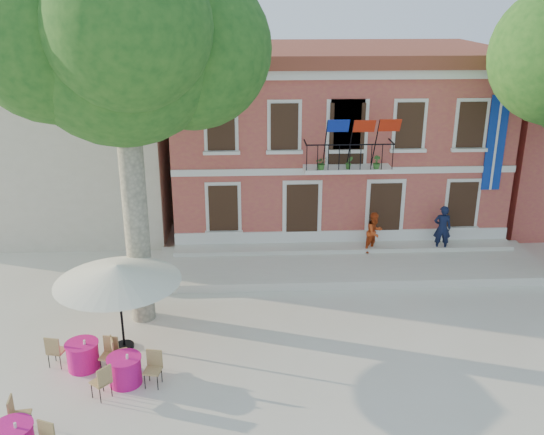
{
  "coord_description": "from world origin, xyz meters",
  "views": [
    {
      "loc": [
        -1.81,
        -15.74,
        9.51
      ],
      "look_at": [
        -0.87,
        3.5,
        2.4
      ],
      "focal_mm": 40.0,
      "sensor_mm": 36.0,
      "label": 1
    }
  ],
  "objects_px": {
    "cafe_table_0": "(83,354)",
    "patio_umbrella": "(117,274)",
    "pedestrian_orange": "(374,232)",
    "pedestrian_navy": "(442,228)",
    "plane_tree_west": "(121,43)",
    "cafe_table_1": "(125,369)"
  },
  "relations": [
    {
      "from": "plane_tree_west",
      "to": "cafe_table_0",
      "type": "height_order",
      "value": "plane_tree_west"
    },
    {
      "from": "patio_umbrella",
      "to": "cafe_table_0",
      "type": "distance_m",
      "value": 2.33
    },
    {
      "from": "patio_umbrella",
      "to": "pedestrian_orange",
      "type": "height_order",
      "value": "patio_umbrella"
    },
    {
      "from": "pedestrian_navy",
      "to": "plane_tree_west",
      "type": "bearing_deg",
      "value": 31.73
    },
    {
      "from": "plane_tree_west",
      "to": "cafe_table_0",
      "type": "bearing_deg",
      "value": -114.29
    },
    {
      "from": "plane_tree_west",
      "to": "patio_umbrella",
      "type": "relative_size",
      "value": 3.23
    },
    {
      "from": "pedestrian_navy",
      "to": "pedestrian_orange",
      "type": "height_order",
      "value": "pedestrian_navy"
    },
    {
      "from": "cafe_table_1",
      "to": "pedestrian_orange",
      "type": "bearing_deg",
      "value": 43.11
    },
    {
      "from": "cafe_table_0",
      "to": "cafe_table_1",
      "type": "xyz_separation_m",
      "value": [
        1.26,
        -0.75,
        0.01
      ]
    },
    {
      "from": "patio_umbrella",
      "to": "pedestrian_orange",
      "type": "relative_size",
      "value": 2.22
    },
    {
      "from": "pedestrian_navy",
      "to": "cafe_table_0",
      "type": "relative_size",
      "value": 0.91
    },
    {
      "from": "pedestrian_orange",
      "to": "cafe_table_1",
      "type": "xyz_separation_m",
      "value": [
        -8.04,
        -7.53,
        -0.65
      ]
    },
    {
      "from": "pedestrian_navy",
      "to": "cafe_table_1",
      "type": "xyz_separation_m",
      "value": [
        -10.64,
        -7.55,
        -0.77
      ]
    },
    {
      "from": "patio_umbrella",
      "to": "pedestrian_orange",
      "type": "xyz_separation_m",
      "value": [
        8.4,
        5.79,
        -1.24
      ]
    },
    {
      "from": "patio_umbrella",
      "to": "pedestrian_navy",
      "type": "xyz_separation_m",
      "value": [
        10.99,
        5.81,
        -1.13
      ]
    },
    {
      "from": "pedestrian_navy",
      "to": "cafe_table_0",
      "type": "xyz_separation_m",
      "value": [
        -11.89,
        -6.8,
        -0.77
      ]
    },
    {
      "from": "pedestrian_orange",
      "to": "cafe_table_0",
      "type": "height_order",
      "value": "pedestrian_orange"
    },
    {
      "from": "plane_tree_west",
      "to": "cafe_table_1",
      "type": "distance_m",
      "value": 8.58
    },
    {
      "from": "patio_umbrella",
      "to": "pedestrian_navy",
      "type": "bearing_deg",
      "value": 27.86
    },
    {
      "from": "pedestrian_orange",
      "to": "plane_tree_west",
      "type": "bearing_deg",
      "value": 171.38
    },
    {
      "from": "cafe_table_0",
      "to": "patio_umbrella",
      "type": "bearing_deg",
      "value": 47.77
    },
    {
      "from": "plane_tree_west",
      "to": "cafe_table_1",
      "type": "bearing_deg",
      "value": -89.25
    }
  ]
}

